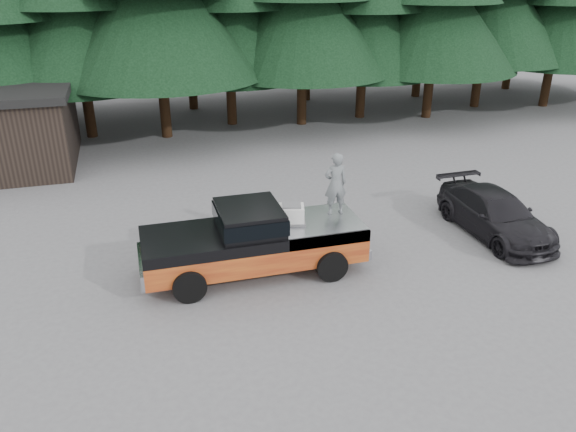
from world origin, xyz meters
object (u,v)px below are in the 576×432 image
object	(u,v)px
pickup_truck	(254,250)
parked_car	(495,214)
man_on_bed	(335,184)
air_compressor	(292,215)

from	to	relation	value
pickup_truck	parked_car	size ratio (longest dim) A/B	1.33
man_on_bed	parked_car	xyz separation A→B (m)	(5.26, 0.02, -1.55)
pickup_truck	parked_car	world-z (taller)	pickup_truck
air_compressor	parked_car	xyz separation A→B (m)	(6.57, 0.26, -0.90)
air_compressor	man_on_bed	size ratio (longest dim) A/B	0.38
man_on_bed	parked_car	distance (m)	5.48
pickup_truck	man_on_bed	distance (m)	2.83
pickup_truck	air_compressor	bearing A→B (deg)	1.05
air_compressor	parked_car	world-z (taller)	air_compressor
air_compressor	man_on_bed	distance (m)	1.48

